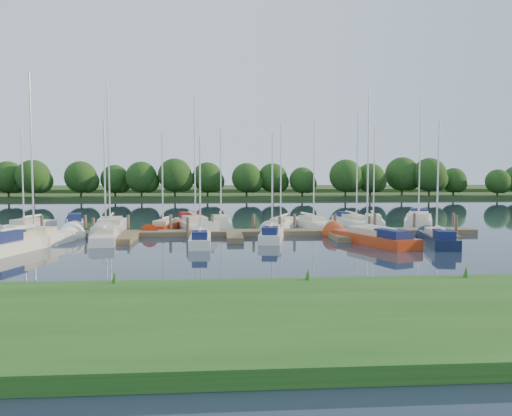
{
  "coord_description": "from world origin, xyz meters",
  "views": [
    {
      "loc": [
        -1.09,
        -32.16,
        5.02
      ],
      "look_at": [
        1.82,
        8.0,
        2.2
      ],
      "focal_mm": 35.0,
      "sensor_mm": 36.0,
      "label": 1
    }
  ],
  "objects": [
    {
      "name": "motorboat",
      "position": [
        -14.5,
        14.82,
        0.34
      ],
      "size": [
        2.63,
        5.19,
        1.58
      ],
      "rotation": [
        0.0,
        0.0,
        3.42
      ],
      "color": "white",
      "rests_on": "ground"
    },
    {
      "name": "sailboat_n_3",
      "position": [
        -6.0,
        11.74,
        0.27
      ],
      "size": [
        2.87,
        6.87,
        8.7
      ],
      "rotation": [
        0.0,
        0.0,
        2.91
      ],
      "color": "#A42D0F",
      "rests_on": "ground"
    },
    {
      "name": "sailboat_n_10",
      "position": [
        18.18,
        14.86,
        0.34
      ],
      "size": [
        5.6,
        10.06,
        12.91
      ],
      "rotation": [
        0.0,
        0.0,
        2.74
      ],
      "color": "white",
      "rests_on": "ground"
    },
    {
      "name": "sailboat_n_2",
      "position": [
        -10.54,
        11.41,
        0.27
      ],
      "size": [
        3.63,
        10.47,
        13.05
      ],
      "rotation": [
        0.0,
        0.0,
        3.28
      ],
      "color": "white",
      "rests_on": "ground"
    },
    {
      "name": "sailboat_s_3",
      "position": [
        2.76,
        4.69,
        0.33
      ],
      "size": [
        2.44,
        6.47,
        8.38
      ],
      "rotation": [
        0.0,
        0.0,
        -0.18
      ],
      "color": "white",
      "rests_on": "ground"
    },
    {
      "name": "far_shore",
      "position": [
        0.0,
        75.0,
        0.3
      ],
      "size": [
        180.0,
        30.0,
        0.6
      ],
      "primitive_type": "cube",
      "color": "#223C17",
      "rests_on": "ground"
    },
    {
      "name": "sailboat_s_4",
      "position": [
        9.66,
        2.59,
        0.32
      ],
      "size": [
        4.64,
        8.91,
        11.35
      ],
      "rotation": [
        0.0,
        0.0,
        0.36
      ],
      "color": "#A42D0F",
      "rests_on": "ground"
    },
    {
      "name": "sailboat_n_4",
      "position": [
        -3.36,
        12.15,
        0.34
      ],
      "size": [
        4.07,
        9.53,
        12.04
      ],
      "rotation": [
        0.0,
        0.0,
        3.38
      ],
      "color": "white",
      "rests_on": "ground"
    },
    {
      "name": "mooring_pilings",
      "position": [
        0.0,
        8.43,
        0.6
      ],
      "size": [
        38.24,
        2.84,
        2.0
      ],
      "color": "#473D33",
      "rests_on": "ground"
    },
    {
      "name": "dock",
      "position": [
        0.0,
        7.31,
        0.2
      ],
      "size": [
        40.0,
        6.0,
        0.4
      ],
      "color": "brown",
      "rests_on": "ground"
    },
    {
      "name": "sailboat_s_0",
      "position": [
        -13.93,
        2.26,
        0.34
      ],
      "size": [
        4.37,
        9.62,
        12.21
      ],
      "rotation": [
        0.0,
        0.0,
        -0.27
      ],
      "color": "white",
      "rests_on": "ground"
    },
    {
      "name": "sailboat_n_5",
      "position": [
        -1.01,
        14.18,
        0.28
      ],
      "size": [
        1.98,
        7.36,
        9.49
      ],
      "rotation": [
        0.0,
        0.0,
        3.18
      ],
      "color": "white",
      "rests_on": "ground"
    },
    {
      "name": "sailboat_s_2",
      "position": [
        -2.47,
        2.5,
        0.32
      ],
      "size": [
        1.49,
        5.99,
        7.9
      ],
      "rotation": [
        0.0,
        0.0,
        0.01
      ],
      "color": "white",
      "rests_on": "ground"
    },
    {
      "name": "sailboat_n_6",
      "position": [
        4.48,
        12.86,
        0.27
      ],
      "size": [
        4.13,
        7.77,
        9.92
      ],
      "rotation": [
        0.0,
        0.0,
        2.77
      ],
      "color": "white",
      "rests_on": "ground"
    },
    {
      "name": "ground",
      "position": [
        0.0,
        0.0,
        0.0
      ],
      "size": [
        260.0,
        260.0,
        0.0
      ],
      "primitive_type": "plane",
      "color": "#1A2434",
      "rests_on": "ground"
    },
    {
      "name": "near_bank",
      "position": [
        0.0,
        -16.0,
        0.25
      ],
      "size": [
        90.0,
        10.0,
        0.5
      ],
      "primitive_type": "cube",
      "color": "#204D16",
      "rests_on": "ground"
    },
    {
      "name": "sailboat_s_5",
      "position": [
        14.17,
        1.59,
        0.33
      ],
      "size": [
        2.86,
        7.06,
        9.1
      ],
      "rotation": [
        0.0,
        0.0,
        -0.21
      ],
      "color": "#101936",
      "rests_on": "ground"
    },
    {
      "name": "distant_hill",
      "position": [
        0.0,
        100.0,
        0.7
      ],
      "size": [
        220.0,
        40.0,
        1.4
      ],
      "primitive_type": "cube",
      "color": "#385123",
      "rests_on": "ground"
    },
    {
      "name": "sailboat_n_9",
      "position": [
        13.4,
        13.99,
        0.28
      ],
      "size": [
        3.29,
        7.69,
        9.81
      ],
      "rotation": [
        0.0,
        0.0,
        2.9
      ],
      "color": "white",
      "rests_on": "ground"
    },
    {
      "name": "sailboat_n_7",
      "position": [
        7.52,
        13.63,
        0.27
      ],
      "size": [
        3.56,
        8.02,
        10.1
      ],
      "rotation": [
        0.0,
        0.0,
        3.4
      ],
      "color": "white",
      "rests_on": "ground"
    },
    {
      "name": "sailboat_s_1",
      "position": [
        -9.5,
        4.98,
        0.27
      ],
      "size": [
        2.5,
        7.19,
        9.18
      ],
      "rotation": [
        0.0,
        0.0,
        0.14
      ],
      "color": "white",
      "rests_on": "ground"
    },
    {
      "name": "sailboat_n_0",
      "position": [
        -17.97,
        12.35,
        0.27
      ],
      "size": [
        3.08,
        7.4,
        9.43
      ],
      "rotation": [
        0.0,
        0.0,
        2.92
      ],
      "color": "white",
      "rests_on": "ground"
    },
    {
      "name": "treeline",
      "position": [
        6.45,
        62.13,
        4.04
      ],
      "size": [
        145.05,
        9.39,
        8.31
      ],
      "color": "#38281C",
      "rests_on": "ground"
    },
    {
      "name": "sailboat_n_8",
      "position": [
        11.79,
        14.51,
        0.31
      ],
      "size": [
        2.7,
        8.85,
        11.08
      ],
      "rotation": [
        0.0,
        0.0,
        3.23
      ],
      "color": "white",
      "rests_on": "ground"
    }
  ]
}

